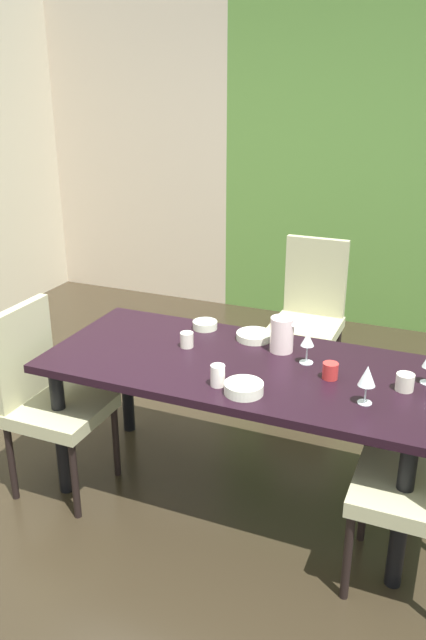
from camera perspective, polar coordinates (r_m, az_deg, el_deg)
ground_plane at (r=3.44m, az=-4.82°, el=-15.09°), size 5.26×5.74×0.02m
back_panel_interior at (r=6.08m, az=-7.20°, el=15.07°), size 1.89×0.10×2.74m
dining_table at (r=3.03m, az=2.42°, el=-5.37°), size 1.87×0.86×0.75m
chair_left_near at (r=3.28m, az=-15.04°, el=-6.34°), size 0.44×0.44×0.99m
chair_head_far at (r=4.26m, az=8.85°, el=0.96°), size 0.44×0.45×1.03m
wine_glass_left at (r=2.66m, az=13.91°, el=-5.05°), size 0.07×0.07×0.17m
wine_glass_center at (r=2.97m, az=8.64°, el=-1.89°), size 0.07×0.07×0.16m
serving_bowl_near_window at (r=3.25m, az=3.78°, el=-1.46°), size 0.19×0.19×0.04m
serving_bowl_near_shelf at (r=2.71m, az=2.84°, el=-6.24°), size 0.17×0.17×0.05m
serving_bowl_south at (r=3.38m, az=-0.74°, el=-0.45°), size 0.13×0.13×0.04m
cup_east at (r=3.15m, az=-2.41°, el=-1.82°), size 0.07×0.07×0.08m
cup_front at (r=2.85m, az=17.14°, el=-5.45°), size 0.08×0.08×0.08m
cup_rear at (r=2.87m, az=10.67°, el=-4.59°), size 0.07×0.07×0.08m
cup_right at (r=2.76m, az=0.44°, el=-5.09°), size 0.06×0.06×0.10m
pitcher_north at (r=3.10m, az=6.33°, el=-1.30°), size 0.13×0.12×0.18m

